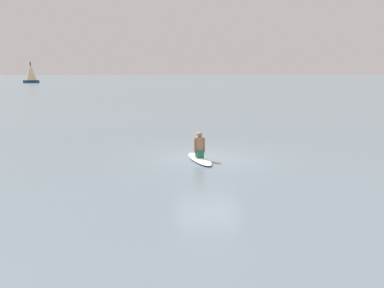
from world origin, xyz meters
The scene contains 4 objects.
ground_plane centered at (0.00, 0.00, 0.00)m, with size 400.00×400.00×0.00m, color slate.
surfboard centered at (-0.50, 0.39, 0.06)m, with size 2.64×0.62×0.11m, color white.
person_paddler centered at (-0.50, 0.39, 0.58)m, with size 0.38×0.45×1.02m.
sailboat_near_right centered at (90.02, 31.75, 2.29)m, with size 2.84×3.68×4.85m.
Camera 1 is at (-17.65, 1.93, 3.62)m, focal length 41.87 mm.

